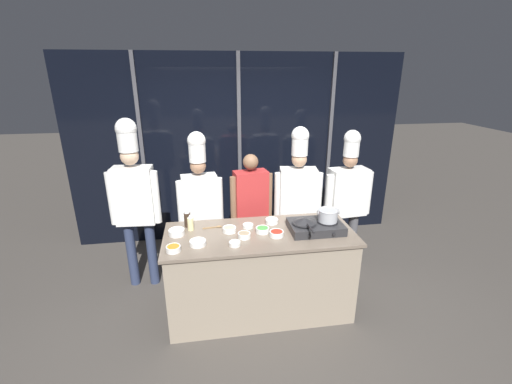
{
  "coord_description": "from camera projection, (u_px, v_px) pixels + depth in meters",
  "views": [
    {
      "loc": [
        -0.52,
        -3.05,
        2.48
      ],
      "look_at": [
        0.0,
        0.25,
        1.27
      ],
      "focal_mm": 24.0,
      "sensor_mm": 36.0,
      "label": 1
    }
  ],
  "objects": [
    {
      "name": "window_wall_back",
      "position": [
        239.0,
        150.0,
        5.0
      ],
      "size": [
        4.79,
        0.09,
        2.7
      ],
      "color": "black",
      "rests_on": "ground_plane"
    },
    {
      "name": "person_guest",
      "position": [
        251.0,
        204.0,
        4.08
      ],
      "size": [
        0.51,
        0.26,
        1.56
      ],
      "rotation": [
        0.0,
        0.0,
        3.3
      ],
      "color": "#232326",
      "rests_on": "ground_plane"
    },
    {
      "name": "stock_pot",
      "position": [
        328.0,
        215.0,
        3.46
      ],
      "size": [
        0.23,
        0.2,
        0.12
      ],
      "color": "#B7BABF",
      "rests_on": "portable_stove"
    },
    {
      "name": "frying_pan",
      "position": [
        304.0,
        221.0,
        3.43
      ],
      "size": [
        0.25,
        0.43,
        0.05
      ],
      "color": "#232326",
      "rests_on": "portable_stove"
    },
    {
      "name": "chef_line",
      "position": [
        298.0,
        193.0,
        4.14
      ],
      "size": [
        0.57,
        0.29,
        1.86
      ],
      "rotation": [
        0.0,
        0.0,
        2.99
      ],
      "color": "#4C4C51",
      "rests_on": "ground_plane"
    },
    {
      "name": "prep_bowl_noodles",
      "position": [
        235.0,
        243.0,
        3.19
      ],
      "size": [
        0.11,
        0.11,
        0.04
      ],
      "color": "white",
      "rests_on": "demo_counter"
    },
    {
      "name": "prep_bowl_chili_flakes",
      "position": [
        277.0,
        233.0,
        3.37
      ],
      "size": [
        0.14,
        0.14,
        0.05
      ],
      "color": "white",
      "rests_on": "demo_counter"
    },
    {
      "name": "chef_pastry",
      "position": [
        347.0,
        194.0,
        4.26
      ],
      "size": [
        0.62,
        0.29,
        1.8
      ],
      "rotation": [
        0.0,
        0.0,
        3.23
      ],
      "color": "#4C4C51",
      "rests_on": "ground_plane"
    },
    {
      "name": "prep_bowl_chicken",
      "position": [
        272.0,
        221.0,
        3.65
      ],
      "size": [
        0.14,
        0.14,
        0.05
      ],
      "color": "white",
      "rests_on": "demo_counter"
    },
    {
      "name": "demo_counter",
      "position": [
        260.0,
        272.0,
        3.6
      ],
      "size": [
        1.91,
        0.81,
        0.92
      ],
      "color": "gray",
      "rests_on": "ground_plane"
    },
    {
      "name": "squeeze_bottle_soy",
      "position": [
        187.0,
        218.0,
        3.55
      ],
      "size": [
        0.07,
        0.07,
        0.2
      ],
      "color": "#332319",
      "rests_on": "demo_counter"
    },
    {
      "name": "serving_spoon_slotted",
      "position": [
        216.0,
        227.0,
        3.56
      ],
      "size": [
        0.2,
        0.05,
        0.02
      ],
      "color": "olive",
      "rests_on": "demo_counter"
    },
    {
      "name": "prep_bowl_bean_sprouts",
      "position": [
        248.0,
        225.0,
        3.56
      ],
      "size": [
        0.11,
        0.11,
        0.04
      ],
      "color": "white",
      "rests_on": "demo_counter"
    },
    {
      "name": "prep_bowl_scallions",
      "position": [
        263.0,
        230.0,
        3.45
      ],
      "size": [
        0.14,
        0.14,
        0.05
      ],
      "color": "white",
      "rests_on": "demo_counter"
    },
    {
      "name": "chef_head",
      "position": [
        134.0,
        194.0,
        3.81
      ],
      "size": [
        0.56,
        0.25,
        2.0
      ],
      "rotation": [
        0.0,
        0.0,
        3.07
      ],
      "color": "#2D3856",
      "rests_on": "ground_plane"
    },
    {
      "name": "ground_plane",
      "position": [
        260.0,
        308.0,
        3.75
      ],
      "size": [
        24.0,
        24.0,
        0.0
      ],
      "primitive_type": "plane",
      "color": "#47423D"
    },
    {
      "name": "squeeze_bottle_oil",
      "position": [
        190.0,
        223.0,
        3.48
      ],
      "size": [
        0.06,
        0.06,
        0.17
      ],
      "color": "beige",
      "rests_on": "demo_counter"
    },
    {
      "name": "prep_bowl_garlic",
      "position": [
        177.0,
        232.0,
        3.39
      ],
      "size": [
        0.16,
        0.16,
        0.06
      ],
      "color": "white",
      "rests_on": "demo_counter"
    },
    {
      "name": "prep_bowl_carrots",
      "position": [
        173.0,
        248.0,
        3.09
      ],
      "size": [
        0.13,
        0.13,
        0.05
      ],
      "color": "white",
      "rests_on": "demo_counter"
    },
    {
      "name": "prep_bowl_shrimp",
      "position": [
        229.0,
        229.0,
        3.46
      ],
      "size": [
        0.14,
        0.14,
        0.05
      ],
      "color": "white",
      "rests_on": "demo_counter"
    },
    {
      "name": "chef_sous",
      "position": [
        200.0,
        199.0,
        3.95
      ],
      "size": [
        0.52,
        0.25,
        1.84
      ],
      "rotation": [
        0.0,
        0.0,
        3.26
      ],
      "color": "#232326",
      "rests_on": "ground_plane"
    },
    {
      "name": "prep_bowl_mushrooms",
      "position": [
        244.0,
        235.0,
        3.33
      ],
      "size": [
        0.13,
        0.13,
        0.05
      ],
      "color": "white",
      "rests_on": "demo_counter"
    },
    {
      "name": "prep_bowl_onion",
      "position": [
        198.0,
        242.0,
        3.2
      ],
      "size": [
        0.16,
        0.16,
        0.05
      ],
      "color": "white",
      "rests_on": "demo_counter"
    },
    {
      "name": "portable_stove",
      "position": [
        316.0,
        226.0,
        3.48
      ],
      "size": [
        0.53,
        0.39,
        0.1
      ],
      "color": "#28282B",
      "rests_on": "demo_counter"
    }
  ]
}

